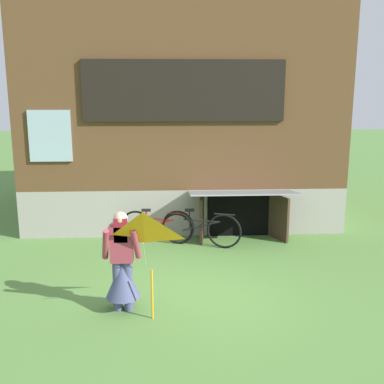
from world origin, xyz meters
name	(u,v)px	position (x,y,z in m)	size (l,w,h in m)	color
ground_plane	(191,292)	(0.00, 0.00, 0.00)	(60.00, 60.00, 0.00)	#56843D
log_house	(181,115)	(0.00, 5.49, 2.59)	(7.40, 6.10, 5.18)	#9E998E
person	(122,270)	(-1.07, -0.59, 0.65)	(0.61, 0.52, 1.55)	#474C75
kite	(143,240)	(-0.71, -1.09, 1.28)	(0.85, 0.80, 1.60)	orange
bicycle_black	(201,229)	(0.32, 2.31, 0.39)	(1.67, 0.62, 0.80)	black
bicycle_red	(156,226)	(-0.63, 2.61, 0.36)	(1.57, 0.48, 0.74)	black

